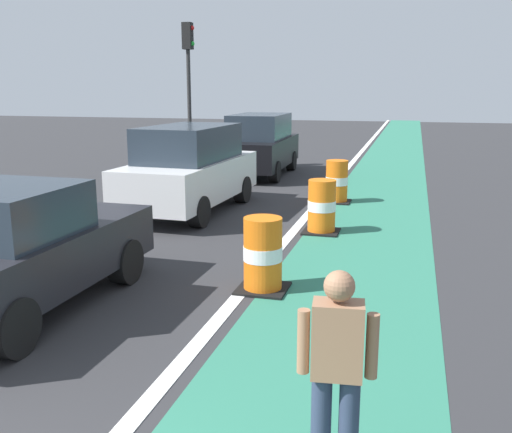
{
  "coord_description": "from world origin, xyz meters",
  "views": [
    {
      "loc": [
        3.19,
        -1.69,
        2.92
      ],
      "look_at": [
        1.07,
        6.08,
        1.1
      ],
      "focal_mm": 40.38,
      "sensor_mm": 36.0,
      "label": 1
    }
  ],
  "objects_px": {
    "parked_suv_second": "(190,169)",
    "skateboarder_on_lane": "(336,375)",
    "parked_sedan_nearest": "(18,249)",
    "traffic_barrel_front": "(263,255)",
    "traffic_barrel_back": "(337,182)",
    "traffic_barrel_mid": "(322,207)",
    "parked_suv_third": "(260,144)",
    "traffic_light_corner": "(189,70)"
  },
  "relations": [
    {
      "from": "parked_sedan_nearest",
      "to": "traffic_barrel_back",
      "type": "bearing_deg",
      "value": 69.88
    },
    {
      "from": "parked_sedan_nearest",
      "to": "traffic_barrel_back",
      "type": "relative_size",
      "value": 3.78
    },
    {
      "from": "skateboarder_on_lane",
      "to": "traffic_barrel_mid",
      "type": "relative_size",
      "value": 1.55
    },
    {
      "from": "traffic_barrel_front",
      "to": "traffic_light_corner",
      "type": "relative_size",
      "value": 0.21
    },
    {
      "from": "parked_sedan_nearest",
      "to": "parked_suv_second",
      "type": "height_order",
      "value": "parked_suv_second"
    },
    {
      "from": "parked_suv_third",
      "to": "traffic_barrel_mid",
      "type": "relative_size",
      "value": 4.26
    },
    {
      "from": "skateboarder_on_lane",
      "to": "traffic_barrel_back",
      "type": "height_order",
      "value": "skateboarder_on_lane"
    },
    {
      "from": "parked_suv_third",
      "to": "traffic_light_corner",
      "type": "bearing_deg",
      "value": 163.94
    },
    {
      "from": "parked_sedan_nearest",
      "to": "traffic_barrel_back",
      "type": "height_order",
      "value": "parked_sedan_nearest"
    },
    {
      "from": "parked_suv_third",
      "to": "traffic_barrel_front",
      "type": "height_order",
      "value": "parked_suv_third"
    },
    {
      "from": "traffic_barrel_front",
      "to": "parked_suv_second",
      "type": "bearing_deg",
      "value": 122.16
    },
    {
      "from": "traffic_light_corner",
      "to": "skateboarder_on_lane",
      "type": "bearing_deg",
      "value": -64.96
    },
    {
      "from": "parked_sedan_nearest",
      "to": "skateboarder_on_lane",
      "type": "bearing_deg",
      "value": -28.29
    },
    {
      "from": "skateboarder_on_lane",
      "to": "traffic_barrel_mid",
      "type": "height_order",
      "value": "skateboarder_on_lane"
    },
    {
      "from": "traffic_light_corner",
      "to": "traffic_barrel_back",
      "type": "bearing_deg",
      "value": -39.24
    },
    {
      "from": "parked_sedan_nearest",
      "to": "traffic_barrel_mid",
      "type": "distance_m",
      "value": 6.12
    },
    {
      "from": "parked_sedan_nearest",
      "to": "traffic_barrel_front",
      "type": "relative_size",
      "value": 3.78
    },
    {
      "from": "parked_suv_second",
      "to": "skateboarder_on_lane",
      "type": "bearing_deg",
      "value": -62.36
    },
    {
      "from": "skateboarder_on_lane",
      "to": "parked_suv_second",
      "type": "xyz_separation_m",
      "value": [
        -4.63,
        8.83,
        0.12
      ]
    },
    {
      "from": "parked_sedan_nearest",
      "to": "traffic_barrel_front",
      "type": "height_order",
      "value": "parked_sedan_nearest"
    },
    {
      "from": "parked_suv_second",
      "to": "traffic_light_corner",
      "type": "relative_size",
      "value": 0.92
    },
    {
      "from": "traffic_barrel_front",
      "to": "skateboarder_on_lane",
      "type": "bearing_deg",
      "value": -68.37
    },
    {
      "from": "traffic_barrel_back",
      "to": "parked_sedan_nearest",
      "type": "bearing_deg",
      "value": -110.12
    },
    {
      "from": "parked_sedan_nearest",
      "to": "parked_suv_third",
      "type": "relative_size",
      "value": 0.89
    },
    {
      "from": "traffic_barrel_back",
      "to": "traffic_light_corner",
      "type": "relative_size",
      "value": 0.21
    },
    {
      "from": "skateboarder_on_lane",
      "to": "traffic_barrel_back",
      "type": "relative_size",
      "value": 1.55
    },
    {
      "from": "skateboarder_on_lane",
      "to": "parked_sedan_nearest",
      "type": "xyz_separation_m",
      "value": [
        -4.51,
        2.43,
        -0.08
      ]
    },
    {
      "from": "parked_suv_third",
      "to": "parked_suv_second",
      "type": "bearing_deg",
      "value": -90.87
    },
    {
      "from": "parked_sedan_nearest",
      "to": "parked_suv_third",
      "type": "bearing_deg",
      "value": 90.12
    },
    {
      "from": "skateboarder_on_lane",
      "to": "parked_suv_third",
      "type": "bearing_deg",
      "value": 106.9
    },
    {
      "from": "parked_sedan_nearest",
      "to": "traffic_barrel_mid",
      "type": "height_order",
      "value": "parked_sedan_nearest"
    },
    {
      "from": "parked_suv_second",
      "to": "traffic_barrel_front",
      "type": "xyz_separation_m",
      "value": [
        3.04,
        -4.84,
        -0.5
      ]
    },
    {
      "from": "skateboarder_on_lane",
      "to": "parked_suv_second",
      "type": "bearing_deg",
      "value": 117.64
    },
    {
      "from": "parked_sedan_nearest",
      "to": "parked_suv_second",
      "type": "distance_m",
      "value": 6.41
    },
    {
      "from": "parked_sedan_nearest",
      "to": "parked_suv_second",
      "type": "relative_size",
      "value": 0.88
    },
    {
      "from": "skateboarder_on_lane",
      "to": "traffic_barrel_back",
      "type": "distance_m",
      "value": 10.97
    },
    {
      "from": "parked_suv_second",
      "to": "traffic_light_corner",
      "type": "bearing_deg",
      "value": 111.53
    },
    {
      "from": "parked_sedan_nearest",
      "to": "traffic_barrel_back",
      "type": "xyz_separation_m",
      "value": [
        3.1,
        8.45,
        -0.3
      ]
    },
    {
      "from": "skateboarder_on_lane",
      "to": "parked_sedan_nearest",
      "type": "bearing_deg",
      "value": 151.71
    },
    {
      "from": "parked_suv_second",
      "to": "parked_suv_third",
      "type": "xyz_separation_m",
      "value": [
        0.09,
        6.08,
        0.0
      ]
    },
    {
      "from": "traffic_barrel_mid",
      "to": "traffic_light_corner",
      "type": "xyz_separation_m",
      "value": [
        -6.06,
        8.1,
        2.97
      ]
    },
    {
      "from": "skateboarder_on_lane",
      "to": "parked_sedan_nearest",
      "type": "distance_m",
      "value": 5.12
    }
  ]
}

